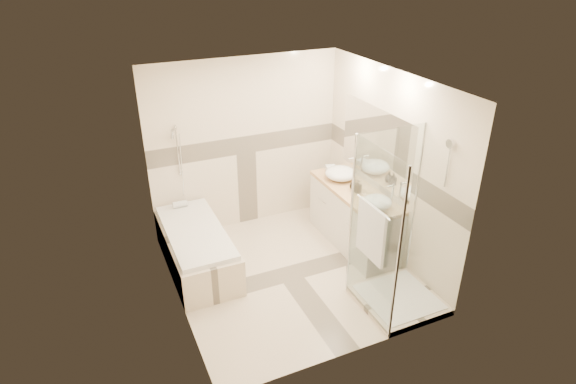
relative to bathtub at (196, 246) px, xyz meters
name	(u,v)px	position (x,y,z in m)	size (l,w,h in m)	color
room	(293,185)	(1.08, -0.64, 0.95)	(2.82, 3.02, 2.52)	beige
bathtub	(196,246)	(0.00, 0.00, 0.00)	(0.75, 1.70, 0.56)	beige
vanity	(354,217)	(2.15, -0.35, 0.12)	(0.58, 1.62, 0.85)	silver
shower_enclosure	(390,266)	(1.86, -1.62, 0.20)	(0.96, 0.93, 2.04)	beige
vessel_sink_near	(341,173)	(2.13, 0.03, 0.63)	(0.44, 0.44, 0.17)	white
vessel_sink_far	(377,202)	(2.13, -0.89, 0.62)	(0.37, 0.37, 0.15)	white
faucet_near	(354,165)	(2.34, 0.03, 0.72)	(0.12, 0.03, 0.30)	silver
faucet_far	(392,193)	(2.35, -0.89, 0.70)	(0.11, 0.03, 0.28)	silver
amenity_bottle_a	(358,186)	(2.13, -0.43, 0.63)	(0.08, 0.08, 0.18)	black
amenity_bottle_b	(354,184)	(2.13, -0.33, 0.62)	(0.12, 0.12, 0.15)	black
folded_towels	(332,170)	(2.13, 0.29, 0.58)	(0.14, 0.23, 0.08)	silver
rolled_towel	(180,204)	(-0.03, 0.67, 0.30)	(0.09, 0.09, 0.20)	silver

